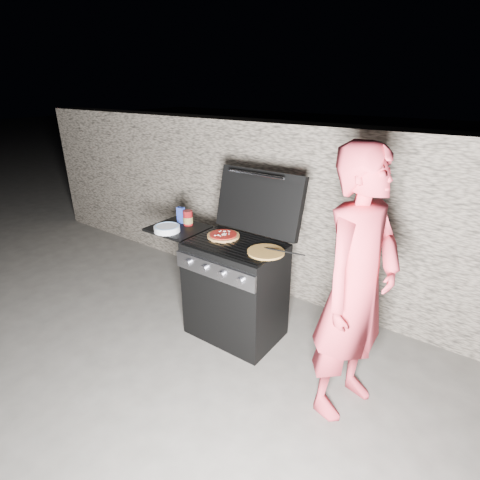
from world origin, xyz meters
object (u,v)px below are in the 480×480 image
Objects in this scene: gas_grill at (214,282)px; pizza_topped at (223,235)px; sauce_jar at (188,218)px; person at (356,289)px.

gas_grill is 0.48m from pizza_topped.
gas_grill is 9.55× the size of sauce_jar.
sauce_jar reaches higher than gas_grill.
person reaches higher than sauce_jar.
sauce_jar is 0.08× the size of person.
gas_grill is at bearing -152.28° from pizza_topped.
person is (1.74, -0.29, -0.04)m from sauce_jar.
gas_grill is 0.65m from sauce_jar.
pizza_topped is at bearing 27.72° from gas_grill.
pizza_topped is 1.29m from person.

